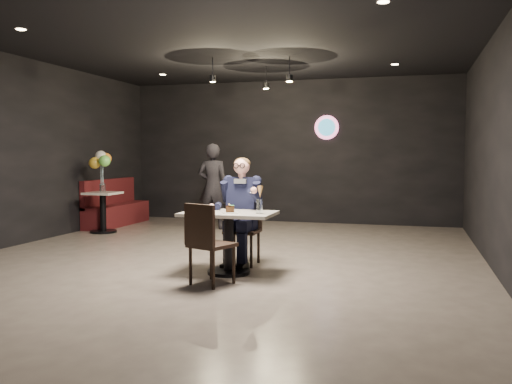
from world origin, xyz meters
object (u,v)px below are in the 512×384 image
(chair_far, at_px, (242,230))
(passerby, at_px, (213,186))
(balloon_vase, at_px, (103,188))
(main_table, at_px, (229,243))
(seated_man, at_px, (242,210))
(booth_bench, at_px, (117,202))
(sundae_glass, at_px, (259,206))
(chair_near, at_px, (212,243))
(side_table, at_px, (103,214))

(chair_far, bearing_deg, passerby, 116.87)
(balloon_vase, bearing_deg, main_table, -38.00)
(main_table, xyz_separation_m, passerby, (-1.58, 3.66, 0.45))
(main_table, height_order, chair_far, chair_far)
(main_table, relative_size, chair_far, 1.20)
(balloon_vase, distance_m, passerby, 2.06)
(seated_man, height_order, booth_bench, seated_man)
(seated_man, bearing_deg, booth_bench, 139.96)
(chair_far, bearing_deg, seated_man, 90.00)
(sundae_glass, relative_size, passerby, 0.10)
(chair_near, height_order, side_table, chair_near)
(seated_man, xyz_separation_m, sundae_glass, (0.40, -0.62, 0.11))
(main_table, bearing_deg, side_table, 142.00)
(main_table, relative_size, seated_man, 0.76)
(main_table, distance_m, balloon_vase, 4.27)
(main_table, bearing_deg, chair_far, 90.00)
(seated_man, height_order, passerby, passerby)
(sundae_glass, bearing_deg, passerby, 117.97)
(chair_near, distance_m, passerby, 4.53)
(sundae_glass, relative_size, side_table, 0.24)
(main_table, bearing_deg, booth_bench, 135.25)
(main_table, height_order, passerby, passerby)
(booth_bench, xyz_separation_m, balloon_vase, (0.30, -1.00, 0.36))
(seated_man, bearing_deg, passerby, 116.87)
(sundae_glass, bearing_deg, balloon_vase, 144.44)
(main_table, relative_size, side_table, 1.58)
(booth_bench, xyz_separation_m, passerby, (2.07, 0.05, 0.36))
(chair_near, xyz_separation_m, seated_man, (0.00, 1.12, 0.26))
(sundae_glass, bearing_deg, booth_bench, 137.74)
(chair_near, relative_size, sundae_glass, 5.46)
(passerby, bearing_deg, side_table, 27.93)
(chair_near, bearing_deg, sundae_glass, 73.00)
(balloon_vase, bearing_deg, booth_bench, 106.70)
(main_table, distance_m, booth_bench, 5.14)
(main_table, height_order, chair_near, chair_near)
(booth_bench, bearing_deg, sundae_glass, -42.26)
(chair_near, xyz_separation_m, sundae_glass, (0.40, 0.50, 0.37))
(chair_near, height_order, booth_bench, booth_bench)
(sundae_glass, distance_m, booth_bench, 5.49)
(side_table, distance_m, passerby, 2.11)
(seated_man, distance_m, booth_bench, 4.77)
(sundae_glass, bearing_deg, main_table, 170.78)
(main_table, distance_m, seated_man, 0.65)
(chair_far, xyz_separation_m, seated_man, (0.00, 0.00, 0.26))
(sundae_glass, bearing_deg, side_table, 144.44)
(chair_near, distance_m, balloon_vase, 4.64)
(chair_near, bearing_deg, balloon_vase, 158.10)
(sundae_glass, distance_m, passerby, 4.22)
(chair_far, xyz_separation_m, balloon_vase, (-3.35, 2.07, 0.37))
(side_table, bearing_deg, balloon_vase, 0.00)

